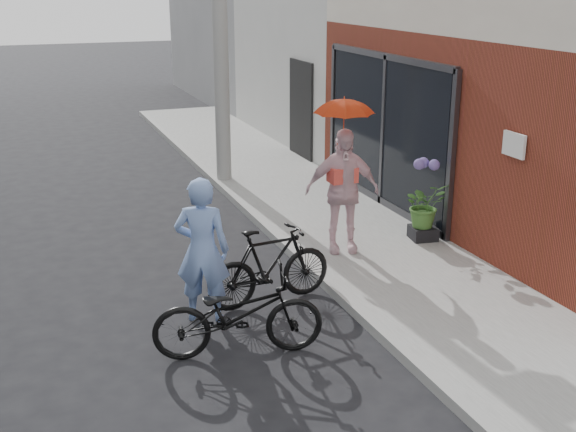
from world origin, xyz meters
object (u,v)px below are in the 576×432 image
bike_left (238,314)px  kimono_woman (342,191)px  officer (202,250)px  bike_right (270,266)px  planter (423,233)px

bike_left → kimono_woman: size_ratio=1.02×
officer → bike_right: size_ratio=1.06×
officer → kimono_woman: size_ratio=0.98×
bike_left → bike_right: bike_right is taller
bike_right → planter: bearing=-76.3°
officer → kimono_woman: kimono_woman is taller
bike_left → officer: bearing=18.4°
officer → bike_right: bearing=-145.9°
officer → planter: 3.84m
planter → kimono_woman: bearing=179.0°
bike_right → kimono_woman: 1.84m
officer → planter: bearing=-137.6°
bike_left → planter: 4.08m
bike_left → planter: bike_left is taller
bike_left → bike_right: (0.74, 1.09, 0.02)m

